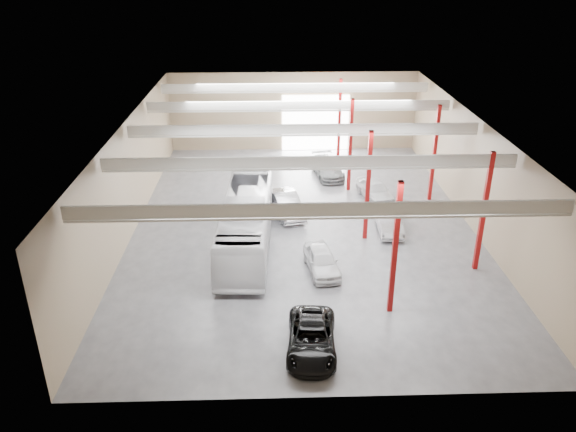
{
  "coord_description": "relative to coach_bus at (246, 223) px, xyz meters",
  "views": [
    {
      "loc": [
        -2.09,
        -33.44,
        16.3
      ],
      "look_at": [
        -1.1,
        -3.3,
        2.2
      ],
      "focal_mm": 35.0,
      "sensor_mm": 36.0,
      "label": 1
    }
  ],
  "objects": [
    {
      "name": "depot_shell",
      "position": [
        3.74,
        3.48,
        3.33
      ],
      "size": [
        22.12,
        32.12,
        7.06
      ],
      "color": "#49494E",
      "rests_on": "ground"
    },
    {
      "name": "car_row_a",
      "position": [
        4.32,
        -3.0,
        -0.96
      ],
      "size": [
        2.13,
        4.18,
        1.36
      ],
      "primitive_type": "imported",
      "rotation": [
        0.0,
        0.0,
        0.14
      ],
      "color": "silver",
      "rests_on": "ground"
    },
    {
      "name": "black_sedan",
      "position": [
        3.25,
        -10.0,
        -0.99
      ],
      "size": [
        2.51,
        4.83,
        1.3
      ],
      "primitive_type": "imported",
      "rotation": [
        0.0,
        0.0,
        -0.08
      ],
      "color": "black",
      "rests_on": "ground"
    },
    {
      "name": "car_right_near",
      "position": [
        9.12,
        2.0,
        -0.97
      ],
      "size": [
        1.6,
        4.15,
        1.35
      ],
      "primitive_type": "imported",
      "rotation": [
        0.0,
        0.0,
        -0.04
      ],
      "color": "#B3B2B8",
      "rests_on": "ground"
    },
    {
      "name": "car_right_far",
      "position": [
        9.11,
        7.2,
        -0.92
      ],
      "size": [
        2.61,
        4.48,
        1.43
      ],
      "primitive_type": "imported",
      "rotation": [
        0.0,
        0.0,
        0.23
      ],
      "color": "silver",
      "rests_on": "ground"
    },
    {
      "name": "car_row_c",
      "position": [
        6.11,
        12.0,
        -0.94
      ],
      "size": [
        2.61,
        5.04,
        1.4
      ],
      "primitive_type": "imported",
      "rotation": [
        0.0,
        0.0,
        0.14
      ],
      "color": "slate",
      "rests_on": "ground"
    },
    {
      "name": "car_row_b",
      "position": [
        2.54,
        4.7,
        -0.88
      ],
      "size": [
        2.73,
        4.86,
        1.52
      ],
      "primitive_type": "imported",
      "rotation": [
        0.0,
        0.0,
        0.26
      ],
      "color": "silver",
      "rests_on": "ground"
    },
    {
      "name": "coach_bus",
      "position": [
        0.0,
        0.0,
        0.0
      ],
      "size": [
        3.23,
        11.88,
        3.28
      ],
      "primitive_type": "imported",
      "rotation": [
        0.0,
        0.0,
        -0.04
      ],
      "color": "silver",
      "rests_on": "ground"
    }
  ]
}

